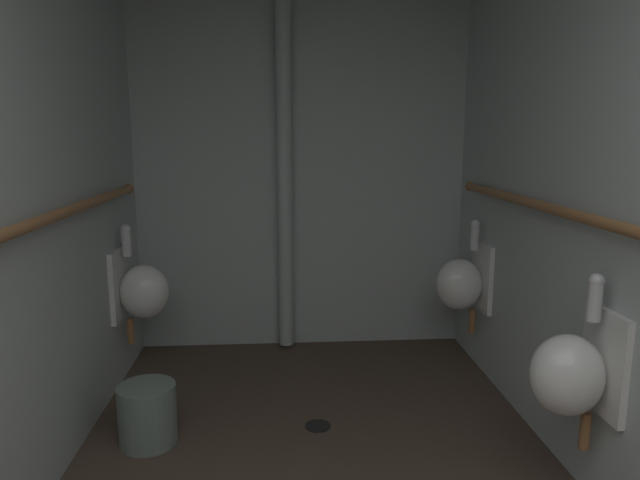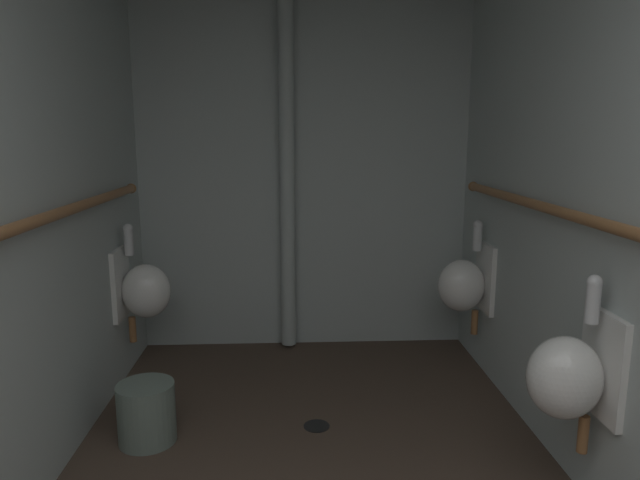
{
  "view_description": "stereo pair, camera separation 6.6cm",
  "coord_description": "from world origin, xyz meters",
  "px_view_note": "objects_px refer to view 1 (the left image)",
  "views": [
    {
      "loc": [
        -0.15,
        -0.16,
        1.55
      ],
      "look_at": [
        0.07,
        2.95,
        0.96
      ],
      "focal_mm": 31.86,
      "sensor_mm": 36.0,
      "label": 1
    },
    {
      "loc": [
        -0.09,
        -0.16,
        1.55
      ],
      "look_at": [
        0.07,
        2.95,
        0.96
      ],
      "focal_mm": 31.86,
      "sensor_mm": 36.0,
      "label": 2
    }
  ],
  "objects_px": {
    "urinal_right_far": "(462,283)",
    "urinal_left_mid": "(141,290)",
    "floor_drain": "(318,425)",
    "waste_bin": "(148,414)",
    "standpipe_back_wall": "(285,175)",
    "urinal_right_mid": "(572,372)"
  },
  "relations": [
    {
      "from": "urinal_right_mid",
      "to": "standpipe_back_wall",
      "type": "height_order",
      "value": "standpipe_back_wall"
    },
    {
      "from": "urinal_right_far",
      "to": "waste_bin",
      "type": "relative_size",
      "value": 2.45
    },
    {
      "from": "urinal_right_mid",
      "to": "waste_bin",
      "type": "height_order",
      "value": "urinal_right_mid"
    },
    {
      "from": "urinal_right_far",
      "to": "waste_bin",
      "type": "bearing_deg",
      "value": -156.95
    },
    {
      "from": "standpipe_back_wall",
      "to": "urinal_right_far",
      "type": "bearing_deg",
      "value": -22.73
    },
    {
      "from": "urinal_right_mid",
      "to": "standpipe_back_wall",
      "type": "bearing_deg",
      "value": 121.2
    },
    {
      "from": "urinal_right_mid",
      "to": "urinal_right_far",
      "type": "relative_size",
      "value": 1.0
    },
    {
      "from": "urinal_left_mid",
      "to": "urinal_right_far",
      "type": "height_order",
      "value": "same"
    },
    {
      "from": "floor_drain",
      "to": "urinal_right_far",
      "type": "bearing_deg",
      "value": 34.87
    },
    {
      "from": "urinal_right_mid",
      "to": "urinal_right_far",
      "type": "bearing_deg",
      "value": 90.0
    },
    {
      "from": "urinal_right_far",
      "to": "floor_drain",
      "type": "relative_size",
      "value": 5.39
    },
    {
      "from": "urinal_right_far",
      "to": "floor_drain",
      "type": "height_order",
      "value": "urinal_right_far"
    },
    {
      "from": "urinal_left_mid",
      "to": "urinal_right_far",
      "type": "distance_m",
      "value": 2.05
    },
    {
      "from": "urinal_right_far",
      "to": "urinal_left_mid",
      "type": "bearing_deg",
      "value": -179.16
    },
    {
      "from": "urinal_right_mid",
      "to": "waste_bin",
      "type": "bearing_deg",
      "value": 161.63
    },
    {
      "from": "floor_drain",
      "to": "waste_bin",
      "type": "distance_m",
      "value": 0.89
    },
    {
      "from": "urinal_right_mid",
      "to": "floor_drain",
      "type": "relative_size",
      "value": 5.39
    },
    {
      "from": "urinal_right_mid",
      "to": "floor_drain",
      "type": "bearing_deg",
      "value": 144.02
    },
    {
      "from": "floor_drain",
      "to": "urinal_left_mid",
      "type": "bearing_deg",
      "value": 148.02
    },
    {
      "from": "urinal_right_far",
      "to": "standpipe_back_wall",
      "type": "height_order",
      "value": "standpipe_back_wall"
    },
    {
      "from": "urinal_left_mid",
      "to": "standpipe_back_wall",
      "type": "distance_m",
      "value": 1.24
    },
    {
      "from": "urinal_left_mid",
      "to": "standpipe_back_wall",
      "type": "height_order",
      "value": "standpipe_back_wall"
    }
  ]
}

